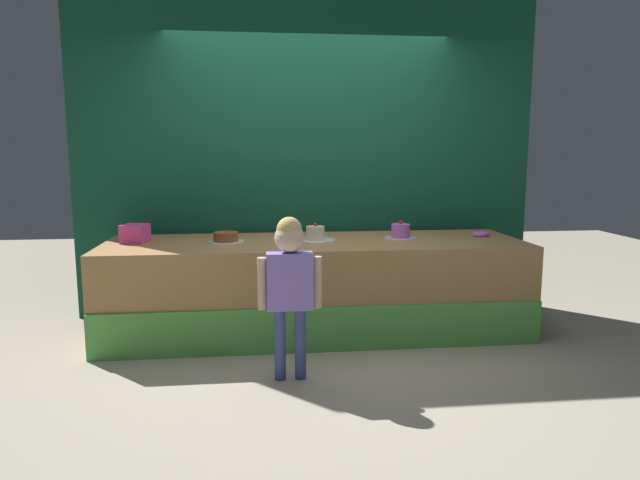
% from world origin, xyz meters
% --- Properties ---
extents(ground_plane, '(12.00, 12.00, 0.00)m').
position_xyz_m(ground_plane, '(0.00, 0.00, 0.00)').
color(ground_plane, '#ADA38E').
extents(stage_platform, '(3.40, 1.06, 0.76)m').
position_xyz_m(stage_platform, '(0.00, 0.51, 0.38)').
color(stage_platform, '#B27F4C').
rests_on(stage_platform, ground_plane).
extents(curtain_backdrop, '(4.15, 0.08, 3.10)m').
position_xyz_m(curtain_backdrop, '(0.00, 1.14, 1.55)').
color(curtain_backdrop, '#144C38').
rests_on(curtain_backdrop, ground_plane).
extents(child_figure, '(0.41, 0.19, 1.07)m').
position_xyz_m(child_figure, '(-0.27, -0.48, 0.69)').
color(child_figure, '#3F4C8C').
rests_on(child_figure, ground_plane).
extents(pink_box, '(0.22, 0.23, 0.15)m').
position_xyz_m(pink_box, '(-1.44, 0.59, 0.83)').
color(pink_box, '#E847A4').
rests_on(pink_box, stage_platform).
extents(donut, '(0.15, 0.15, 0.04)m').
position_xyz_m(donut, '(1.44, 0.61, 0.78)').
color(donut, '#CC66D8').
rests_on(donut, stage_platform).
extents(cake_left, '(0.28, 0.28, 0.08)m').
position_xyz_m(cake_left, '(-0.72, 0.52, 0.80)').
color(cake_left, white).
rests_on(cake_left, stage_platform).
extents(cake_center, '(0.33, 0.33, 0.15)m').
position_xyz_m(cake_center, '(0.00, 0.52, 0.81)').
color(cake_center, white).
rests_on(cake_center, stage_platform).
extents(cake_right, '(0.27, 0.27, 0.15)m').
position_xyz_m(cake_right, '(0.72, 0.56, 0.81)').
color(cake_right, silver).
rests_on(cake_right, stage_platform).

